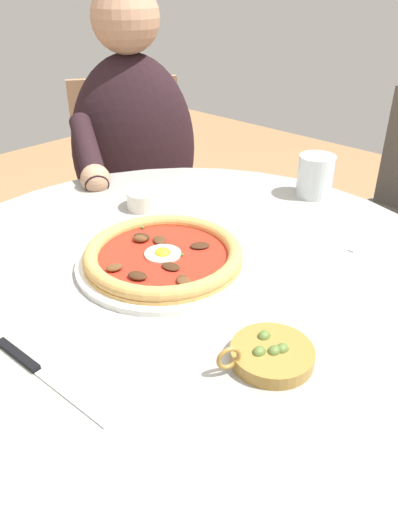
{
  "coord_description": "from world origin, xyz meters",
  "views": [
    {
      "loc": [
        0.5,
        0.5,
        1.18
      ],
      "look_at": [
        -0.02,
        0.02,
        0.76
      ],
      "focal_mm": 34.15,
      "sensor_mm": 36.0,
      "label": 1
    }
  ],
  "objects_px": {
    "steak_knife": "(33,367)",
    "dining_table": "(185,329)",
    "cafe_chair_diner": "(133,192)",
    "water_glass": "(315,178)",
    "pizza_on_plate": "(163,256)",
    "olive_pan": "(271,354)",
    "ramekin_capers": "(145,199)",
    "diner_person": "(138,214)",
    "fork_utensil": "(365,233)"
  },
  "relations": [
    {
      "from": "pizza_on_plate",
      "to": "steak_knife",
      "type": "bearing_deg",
      "value": 12.98
    },
    {
      "from": "olive_pan",
      "to": "water_glass",
      "type": "bearing_deg",
      "value": -153.63
    },
    {
      "from": "water_glass",
      "to": "fork_utensil",
      "type": "bearing_deg",
      "value": 61.59
    },
    {
      "from": "pizza_on_plate",
      "to": "dining_table",
      "type": "bearing_deg",
      "value": 118.83
    },
    {
      "from": "water_glass",
      "to": "olive_pan",
      "type": "xyz_separation_m",
      "value": [
        0.51,
        0.25,
        -0.03
      ]
    },
    {
      "from": "water_glass",
      "to": "diner_person",
      "type": "xyz_separation_m",
      "value": [
        0.04,
        -0.58,
        -0.27
      ]
    },
    {
      "from": "olive_pan",
      "to": "diner_person",
      "type": "height_order",
      "value": "diner_person"
    },
    {
      "from": "water_glass",
      "to": "diner_person",
      "type": "height_order",
      "value": "diner_person"
    },
    {
      "from": "ramekin_capers",
      "to": "olive_pan",
      "type": "distance_m",
      "value": 0.52
    },
    {
      "from": "ramekin_capers",
      "to": "cafe_chair_diner",
      "type": "height_order",
      "value": "cafe_chair_diner"
    },
    {
      "from": "olive_pan",
      "to": "fork_utensil",
      "type": "height_order",
      "value": "olive_pan"
    },
    {
      "from": "ramekin_capers",
      "to": "cafe_chair_diner",
      "type": "distance_m",
      "value": 0.63
    },
    {
      "from": "water_glass",
      "to": "ramekin_capers",
      "type": "bearing_deg",
      "value": -36.39
    },
    {
      "from": "olive_pan",
      "to": "diner_person",
      "type": "distance_m",
      "value": 0.99
    },
    {
      "from": "pizza_on_plate",
      "to": "fork_utensil",
      "type": "distance_m",
      "value": 0.4
    },
    {
      "from": "dining_table",
      "to": "cafe_chair_diner",
      "type": "bearing_deg",
      "value": -123.09
    },
    {
      "from": "fork_utensil",
      "to": "cafe_chair_diner",
      "type": "height_order",
      "value": "cafe_chair_diner"
    },
    {
      "from": "ramekin_capers",
      "to": "diner_person",
      "type": "distance_m",
      "value": 0.51
    },
    {
      "from": "cafe_chair_diner",
      "to": "ramekin_capers",
      "type": "bearing_deg",
      "value": 54.08
    },
    {
      "from": "dining_table",
      "to": "water_glass",
      "type": "xyz_separation_m",
      "value": [
        -0.42,
        -0.01,
        0.18
      ]
    },
    {
      "from": "cafe_chair_diner",
      "to": "fork_utensil",
      "type": "bearing_deg",
      "value": 81.19
    },
    {
      "from": "steak_knife",
      "to": "diner_person",
      "type": "bearing_deg",
      "value": -137.79
    },
    {
      "from": "steak_knife",
      "to": "ramekin_capers",
      "type": "distance_m",
      "value": 0.5
    },
    {
      "from": "steak_knife",
      "to": "cafe_chair_diner",
      "type": "relative_size",
      "value": 0.25
    },
    {
      "from": "ramekin_capers",
      "to": "cafe_chair_diner",
      "type": "relative_size",
      "value": 0.09
    },
    {
      "from": "cafe_chair_diner",
      "to": "olive_pan",
      "type": "bearing_deg",
      "value": 60.06
    },
    {
      "from": "steak_knife",
      "to": "dining_table",
      "type": "bearing_deg",
      "value": -173.67
    },
    {
      "from": "ramekin_capers",
      "to": "diner_person",
      "type": "bearing_deg",
      "value": -126.61
    },
    {
      "from": "diner_person",
      "to": "ramekin_capers",
      "type": "bearing_deg",
      "value": 53.39
    },
    {
      "from": "diner_person",
      "to": "steak_knife",
      "type": "bearing_deg",
      "value": 42.21
    },
    {
      "from": "pizza_on_plate",
      "to": "olive_pan",
      "type": "bearing_deg",
      "value": 76.02
    },
    {
      "from": "dining_table",
      "to": "olive_pan",
      "type": "height_order",
      "value": "olive_pan"
    },
    {
      "from": "dining_table",
      "to": "cafe_chair_diner",
      "type": "height_order",
      "value": "cafe_chair_diner"
    },
    {
      "from": "steak_knife",
      "to": "olive_pan",
      "type": "height_order",
      "value": "olive_pan"
    },
    {
      "from": "water_glass",
      "to": "pizza_on_plate",
      "type": "bearing_deg",
      "value": -3.18
    },
    {
      "from": "pizza_on_plate",
      "to": "cafe_chair_diner",
      "type": "bearing_deg",
      "value": -125.35
    },
    {
      "from": "steak_knife",
      "to": "diner_person",
      "type": "relative_size",
      "value": 0.19
    },
    {
      "from": "olive_pan",
      "to": "cafe_chair_diner",
      "type": "distance_m",
      "value": 1.12
    },
    {
      "from": "ramekin_capers",
      "to": "pizza_on_plate",
      "type": "bearing_deg",
      "value": 56.04
    },
    {
      "from": "steak_knife",
      "to": "olive_pan",
      "type": "distance_m",
      "value": 0.3
    },
    {
      "from": "steak_knife",
      "to": "fork_utensil",
      "type": "relative_size",
      "value": 1.31
    },
    {
      "from": "dining_table",
      "to": "diner_person",
      "type": "relative_size",
      "value": 0.84
    },
    {
      "from": "pizza_on_plate",
      "to": "olive_pan",
      "type": "relative_size",
      "value": 2.32
    },
    {
      "from": "dining_table",
      "to": "steak_knife",
      "type": "height_order",
      "value": "steak_knife"
    },
    {
      "from": "dining_table",
      "to": "cafe_chair_diner",
      "type": "relative_size",
      "value": 1.1
    },
    {
      "from": "ramekin_capers",
      "to": "diner_person",
      "type": "height_order",
      "value": "diner_person"
    },
    {
      "from": "dining_table",
      "to": "diner_person",
      "type": "xyz_separation_m",
      "value": [
        -0.38,
        -0.59,
        -0.09
      ]
    },
    {
      "from": "fork_utensil",
      "to": "diner_person",
      "type": "xyz_separation_m",
      "value": [
        -0.06,
        -0.76,
        -0.23
      ]
    },
    {
      "from": "water_glass",
      "to": "ramekin_capers",
      "type": "relative_size",
      "value": 1.17
    },
    {
      "from": "pizza_on_plate",
      "to": "diner_person",
      "type": "bearing_deg",
      "value": -125.68
    }
  ]
}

